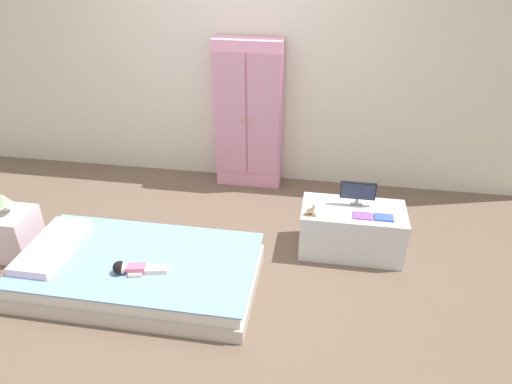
{
  "coord_description": "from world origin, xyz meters",
  "views": [
    {
      "loc": [
        0.91,
        -2.9,
        2.42
      ],
      "look_at": [
        0.39,
        0.29,
        0.54
      ],
      "focal_mm": 32.15,
      "sensor_mm": 36.0,
      "label": 1
    }
  ],
  "objects": [
    {
      "name": "table_lamp",
      "position": [
        -1.58,
        -0.15,
        0.53
      ],
      "size": [
        0.13,
        0.13,
        0.18
      ],
      "color": "#B7B2AD",
      "rests_on": "nightstand"
    },
    {
      "name": "tv_stand",
      "position": [
        1.19,
        0.35,
        0.21
      ],
      "size": [
        0.85,
        0.44,
        0.41
      ],
      "primitive_type": "cube",
      "color": "silver",
      "rests_on": "ground_plane"
    },
    {
      "name": "book_purple",
      "position": [
        1.26,
        0.25,
        0.42
      ],
      "size": [
        0.15,
        0.1,
        0.01
      ],
      "primitive_type": "cube",
      "color": "#8E51B2",
      "rests_on": "tv_stand"
    },
    {
      "name": "doll",
      "position": [
        -0.41,
        -0.5,
        0.27
      ],
      "size": [
        0.39,
        0.16,
        0.1
      ],
      "color": "#D6668E",
      "rests_on": "bed"
    },
    {
      "name": "pillow",
      "position": [
        -1.11,
        -0.34,
        0.27
      ],
      "size": [
        0.32,
        0.69,
        0.07
      ],
      "primitive_type": "cube",
      "color": "silver",
      "rests_on": "bed"
    },
    {
      "name": "ground_plane",
      "position": [
        0.0,
        0.0,
        -0.01
      ],
      "size": [
        10.0,
        10.0,
        0.02
      ],
      "primitive_type": "cube",
      "color": "brown"
    },
    {
      "name": "book_blue",
      "position": [
        1.42,
        0.25,
        0.42
      ],
      "size": [
        0.15,
        0.1,
        0.02
      ],
      "primitive_type": "cube",
      "color": "blue",
      "rests_on": "tv_stand"
    },
    {
      "name": "back_wall",
      "position": [
        0.0,
        1.57,
        1.35
      ],
      "size": [
        6.4,
        0.05,
        2.7
      ],
      "primitive_type": "cube",
      "color": "silver",
      "rests_on": "ground_plane"
    },
    {
      "name": "tv_monitor",
      "position": [
        1.21,
        0.43,
        0.54
      ],
      "size": [
        0.29,
        0.1,
        0.21
      ],
      "color": "#99999E",
      "rests_on": "tv_stand"
    },
    {
      "name": "rocking_horse_toy",
      "position": [
        0.85,
        0.21,
        0.46
      ],
      "size": [
        0.09,
        0.04,
        0.11
      ],
      "color": "#8E6642",
      "rests_on": "tv_stand"
    },
    {
      "name": "wardrobe",
      "position": [
        0.13,
        1.41,
        0.76
      ],
      "size": [
        0.67,
        0.27,
        1.52
      ],
      "color": "#E599BC",
      "rests_on": "ground_plane"
    },
    {
      "name": "nightstand",
      "position": [
        -1.58,
        -0.15,
        0.2
      ],
      "size": [
        0.35,
        0.35,
        0.4
      ],
      "primitive_type": "cube",
      "color": "silver",
      "rests_on": "ground_plane"
    },
    {
      "name": "bed",
      "position": [
        -0.41,
        -0.34,
        0.12
      ],
      "size": [
        1.79,
        0.97,
        0.24
      ],
      "color": "beige",
      "rests_on": "ground_plane"
    }
  ]
}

